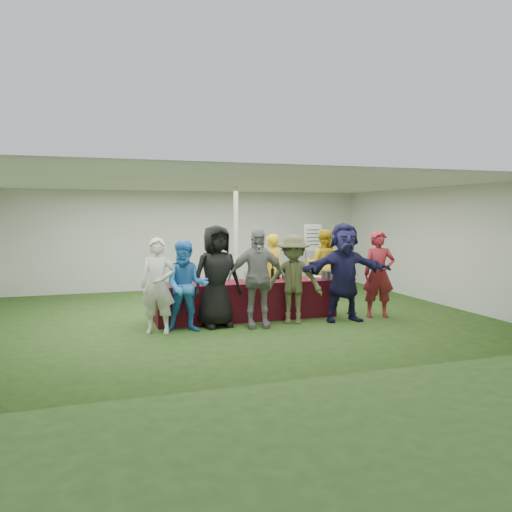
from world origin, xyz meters
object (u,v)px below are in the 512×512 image
object	(u,v)px
customer_3	(257,278)
customer_4	(293,279)
customer_6	(379,274)
wine_list_sign	(313,242)
staff_pourer	(271,270)
customer_1	(186,286)
staff_back	(323,265)
customer_5	(344,272)
customer_2	(217,276)
serving_table	(246,300)
customer_0	(158,286)
dump_bucket	(327,275)

from	to	relation	value
customer_3	customer_4	xyz separation A→B (m)	(0.76, 0.09, -0.07)
customer_3	customer_6	world-z (taller)	customer_3
wine_list_sign	staff_pourer	xyz separation A→B (m)	(-1.85, -1.81, -0.50)
customer_1	staff_back	bearing A→B (deg)	42.99
staff_pourer	customer_3	size ratio (longest dim) A/B	0.89
customer_1	customer_5	distance (m)	3.07
customer_2	customer_1	bearing A→B (deg)	-170.76
customer_4	wine_list_sign	bearing A→B (deg)	84.77
wine_list_sign	staff_back	distance (m)	1.47
customer_3	customer_2	bearing A→B (deg)	167.72
staff_pourer	customer_3	xyz separation A→B (m)	(-0.94, -1.80, 0.10)
customer_2	customer_3	world-z (taller)	customer_2
wine_list_sign	customer_5	bearing A→B (deg)	-105.59
customer_3	customer_5	distance (m)	1.77
customer_1	customer_5	xyz separation A→B (m)	(3.07, -0.10, 0.15)
serving_table	customer_5	distance (m)	2.00
customer_1	customer_3	bearing A→B (deg)	9.98
wine_list_sign	staff_pourer	size ratio (longest dim) A/B	1.10
customer_2	staff_pourer	bearing A→B (deg)	33.60
staff_pourer	customer_1	xyz separation A→B (m)	(-2.24, -1.74, -0.00)
serving_table	staff_pourer	distance (m)	1.45
serving_table	staff_back	xyz separation A→B (m)	(2.42, 1.49, 0.48)
staff_back	customer_0	world-z (taller)	staff_back
serving_table	customer_6	bearing A→B (deg)	-14.90
serving_table	customer_0	bearing A→B (deg)	-160.56
wine_list_sign	customer_0	xyz separation A→B (m)	(-4.58, -3.49, -0.48)
customer_5	customer_2	bearing A→B (deg)	-179.81
wine_list_sign	customer_6	world-z (taller)	wine_list_sign
dump_bucket	customer_1	world-z (taller)	customer_1
serving_table	customer_2	bearing A→B (deg)	-145.93
customer_1	customer_3	xyz separation A→B (m)	(1.30, -0.06, 0.10)
serving_table	customer_2	xyz separation A→B (m)	(-0.73, -0.50, 0.57)
serving_table	customer_0	world-z (taller)	customer_0
customer_6	customer_3	bearing A→B (deg)	-161.04
serving_table	wine_list_sign	distance (m)	4.07
customer_4	customer_2	bearing A→B (deg)	-162.02
staff_pourer	customer_6	size ratio (longest dim) A/B	0.94
customer_5	customer_4	bearing A→B (deg)	179.69
staff_back	customer_0	size ratio (longest dim) A/B	1.02
customer_5	customer_6	distance (m)	0.86
staff_pourer	staff_back	world-z (taller)	staff_back
dump_bucket	staff_back	bearing A→B (deg)	65.92
customer_2	customer_3	bearing A→B (deg)	-30.31
dump_bucket	customer_2	size ratio (longest dim) A/B	0.12
customer_5	wine_list_sign	bearing A→B (deg)	81.70
customer_0	customer_2	world-z (taller)	customer_2
customer_1	customer_3	distance (m)	1.30
dump_bucket	customer_0	size ratio (longest dim) A/B	0.14
customer_4	customer_0	bearing A→B (deg)	-155.80
dump_bucket	customer_6	world-z (taller)	customer_6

